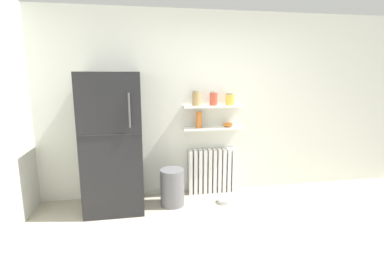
% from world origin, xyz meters
% --- Properties ---
extents(ground_plane, '(7.04, 7.04, 0.00)m').
position_xyz_m(ground_plane, '(0.00, 0.50, 0.00)').
color(ground_plane, '#B2A893').
extents(back_wall, '(7.04, 0.10, 2.60)m').
position_xyz_m(back_wall, '(0.00, 2.05, 1.30)').
color(back_wall, silver).
rests_on(back_wall, ground_plane).
extents(refrigerator, '(0.73, 0.69, 1.77)m').
position_xyz_m(refrigerator, '(-1.15, 1.67, 0.88)').
color(refrigerator, black).
rests_on(refrigerator, ground_plane).
extents(radiator, '(0.70, 0.12, 0.66)m').
position_xyz_m(radiator, '(0.21, 1.92, 0.33)').
color(radiator, white).
rests_on(radiator, ground_plane).
extents(wall_shelf_lower, '(0.86, 0.22, 0.02)m').
position_xyz_m(wall_shelf_lower, '(0.21, 1.89, 0.98)').
color(wall_shelf_lower, white).
extents(wall_shelf_upper, '(0.86, 0.22, 0.02)m').
position_xyz_m(wall_shelf_upper, '(0.21, 1.89, 1.29)').
color(wall_shelf_upper, white).
extents(storage_jar_0, '(0.12, 0.12, 0.21)m').
position_xyz_m(storage_jar_0, '(-0.03, 1.89, 1.41)').
color(storage_jar_0, tan).
rests_on(storage_jar_0, wall_shelf_upper).
extents(storage_jar_1, '(0.11, 0.11, 0.20)m').
position_xyz_m(storage_jar_1, '(0.21, 1.89, 1.40)').
color(storage_jar_1, '#C64C38').
rests_on(storage_jar_1, wall_shelf_upper).
extents(storage_jar_2, '(0.12, 0.12, 0.17)m').
position_xyz_m(storage_jar_2, '(0.45, 1.89, 1.39)').
color(storage_jar_2, yellow).
rests_on(storage_jar_2, wall_shelf_upper).
extents(vase, '(0.09, 0.09, 0.23)m').
position_xyz_m(vase, '(0.00, 1.89, 1.11)').
color(vase, '#CC7033').
rests_on(vase, wall_shelf_lower).
extents(shelf_bowl, '(0.15, 0.15, 0.07)m').
position_xyz_m(shelf_bowl, '(0.43, 1.89, 1.03)').
color(shelf_bowl, orange).
rests_on(shelf_bowl, wall_shelf_lower).
extents(trash_bin, '(0.32, 0.32, 0.50)m').
position_xyz_m(trash_bin, '(-0.41, 1.61, 0.25)').
color(trash_bin, slate).
rests_on(trash_bin, ground_plane).
extents(pet_food_bowl, '(0.19, 0.19, 0.05)m').
position_xyz_m(pet_food_bowl, '(0.30, 1.55, 0.03)').
color(pet_food_bowl, '#B7B7BC').
rests_on(pet_food_bowl, ground_plane).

